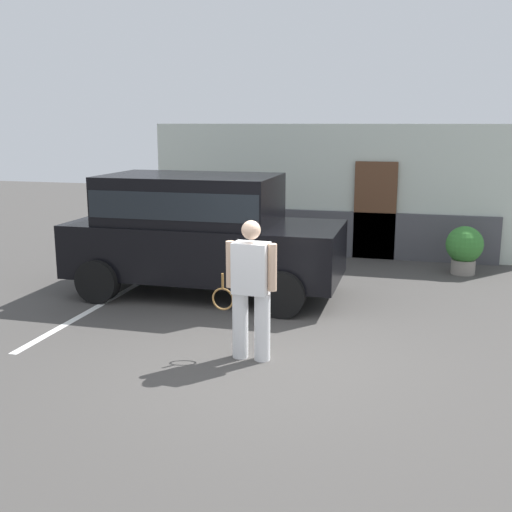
{
  "coord_description": "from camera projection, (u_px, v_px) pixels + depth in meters",
  "views": [
    {
      "loc": [
        1.87,
        -7.12,
        2.91
      ],
      "look_at": [
        -0.38,
        1.2,
        1.05
      ],
      "focal_mm": 43.49,
      "sensor_mm": 36.0,
      "label": 1
    }
  ],
  "objects": [
    {
      "name": "potted_plant_by_porch",
      "position": [
        464.0,
        248.0,
        12.07
      ],
      "size": [
        0.72,
        0.72,
        0.94
      ],
      "color": "gray",
      "rests_on": "ground_plane"
    },
    {
      "name": "parking_stripe_0",
      "position": [
        98.0,
        306.0,
        10.02
      ],
      "size": [
        0.12,
        4.4,
        0.01
      ],
      "primitive_type": "cube",
      "color": "silver",
      "rests_on": "ground_plane"
    },
    {
      "name": "ground_plane",
      "position": [
        260.0,
        358.0,
        7.82
      ],
      "size": [
        40.0,
        40.0,
        0.0
      ],
      "primitive_type": "plane",
      "color": "#423F3D"
    },
    {
      "name": "tennis_player_man",
      "position": [
        251.0,
        289.0,
        7.63
      ],
      "size": [
        0.9,
        0.3,
        1.76
      ],
      "rotation": [
        0.0,
        0.0,
        3.08
      ],
      "color": "white",
      "rests_on": "ground_plane"
    },
    {
      "name": "parked_suv",
      "position": [
        199.0,
        228.0,
        10.55
      ],
      "size": [
        4.61,
        2.19,
        2.05
      ],
      "rotation": [
        0.0,
        0.0,
        0.01
      ],
      "color": "black",
      "rests_on": "ground_plane"
    },
    {
      "name": "house_frontage",
      "position": [
        336.0,
        194.0,
        13.68
      ],
      "size": [
        8.3,
        0.4,
        2.88
      ],
      "color": "silver",
      "rests_on": "ground_plane"
    }
  ]
}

